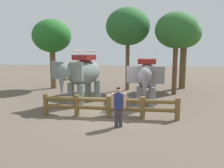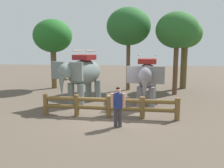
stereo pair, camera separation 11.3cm
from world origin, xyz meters
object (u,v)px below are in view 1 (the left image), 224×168
Objects in this scene: elephant_near_left at (82,74)px; tourist_woman_in_black at (119,104)px; elephant_center at (147,77)px; tree_far_left at (128,27)px; tree_back_center at (184,35)px; tree_deep_back at (176,31)px; log_fence at (109,105)px; tree_far_right at (52,37)px.

elephant_near_left is 4.75m from tourist_woman_in_black.
elephant_near_left is 3.76m from elephant_center.
elephant_center is at bearing -75.72° from tree_far_left.
tree_deep_back is at bearing -111.80° from tree_back_center.
log_fence is at bearing -123.47° from tree_deep_back.
tree_far_left is 1.10× the size of tree_deep_back.
log_fence is 3.47m from elephant_near_left.
tourist_woman_in_black is at bearing -108.97° from elephant_center.
tree_far_left is (0.06, 8.75, 3.78)m from tourist_woman_in_black.
tree_back_center is 1.00× the size of tree_far_right.
tree_far_right is (-7.19, 5.09, 2.44)m from elephant_center.
tree_deep_back reaches higher than elephant_near_left.
tree_far_right reaches higher than elephant_near_left.
elephant_near_left is 1.09× the size of elephant_center.
tourist_woman_in_black is 0.28× the size of tree_far_left.
elephant_center is 5.97m from tree_far_left.
tree_far_right is (-3.44, 4.92, 2.32)m from elephant_near_left.
elephant_near_left is 6.43m from tree_far_right.
tourist_woman_in_black is 9.53m from tree_far_left.
tourist_woman_in_black is at bearing -90.38° from tree_far_left.
elephant_near_left is 0.69× the size of tree_back_center.
tree_deep_back is at bearing 65.05° from tourist_woman_in_black.
tree_deep_back reaches higher than tree_back_center.
tree_deep_back is at bearing 59.11° from elephant_center.
tree_far_left reaches higher than tree_deep_back.
tree_far_right is at bearing 124.97° from elephant_near_left.
elephant_center is 0.63× the size of tree_far_right.
elephant_near_left is 7.21m from tree_deep_back.
tree_far_left is at bearing 89.62° from tourist_woman_in_black.
elephant_center is at bearing 53.15° from log_fence.
tree_back_center reaches higher than tourist_woman_in_black.
elephant_near_left is 0.66× the size of tree_deep_back.
tree_back_center is at bearing 13.95° from tree_far_left.
tourist_woman_in_black is 8.75m from tree_deep_back.
log_fence is 8.09m from tree_deep_back.
tree_far_left is 1.14× the size of tree_far_right.
elephant_near_left is at bearing -139.59° from tree_back_center.
tree_far_left reaches higher than tourist_woman_in_black.
tree_far_right is at bearing -174.91° from tree_back_center.
tree_back_center is at bearing 5.09° from tree_far_right.
tree_far_left is 1.15× the size of tree_back_center.
log_fence is 3.27m from elephant_center.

